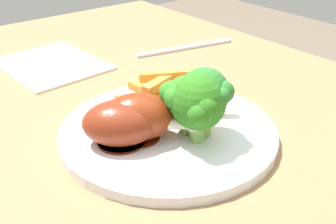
{
  "coord_description": "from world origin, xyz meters",
  "views": [
    {
      "loc": [
        0.26,
        -0.23,
        1.0
      ],
      "look_at": [
        -0.06,
        0.03,
        0.78
      ],
      "focal_mm": 44.6,
      "sensor_mm": 36.0,
      "label": 1
    }
  ],
  "objects_px": {
    "broccoli_floret_front": "(184,99)",
    "chicken_drumstick_extra": "(141,117)",
    "broccoli_floret_middle": "(206,94)",
    "broccoli_floret_back": "(199,101)",
    "fork": "(185,48)",
    "chicken_drumstick_near": "(124,122)",
    "dinner_plate": "(168,132)",
    "chicken_drumstick_far": "(124,123)",
    "carrot_fries_pile": "(172,95)"
  },
  "relations": [
    {
      "from": "broccoli_floret_middle",
      "to": "fork",
      "type": "xyz_separation_m",
      "value": [
        -0.25,
        0.19,
        -0.06
      ]
    },
    {
      "from": "carrot_fries_pile",
      "to": "fork",
      "type": "height_order",
      "value": "carrot_fries_pile"
    },
    {
      "from": "broccoli_floret_front",
      "to": "carrot_fries_pile",
      "type": "distance_m",
      "value": 0.07
    },
    {
      "from": "broccoli_floret_back",
      "to": "chicken_drumstick_near",
      "type": "bearing_deg",
      "value": -129.11
    },
    {
      "from": "chicken_drumstick_far",
      "to": "broccoli_floret_middle",
      "type": "bearing_deg",
      "value": 62.12
    },
    {
      "from": "carrot_fries_pile",
      "to": "chicken_drumstick_far",
      "type": "relative_size",
      "value": 1.08
    },
    {
      "from": "chicken_drumstick_near",
      "to": "carrot_fries_pile",
      "type": "bearing_deg",
      "value": 107.34
    },
    {
      "from": "broccoli_floret_middle",
      "to": "broccoli_floret_back",
      "type": "relative_size",
      "value": 1.02
    },
    {
      "from": "dinner_plate",
      "to": "chicken_drumstick_near",
      "type": "relative_size",
      "value": 1.85
    },
    {
      "from": "chicken_drumstick_near",
      "to": "fork",
      "type": "height_order",
      "value": "chicken_drumstick_near"
    },
    {
      "from": "carrot_fries_pile",
      "to": "chicken_drumstick_far",
      "type": "bearing_deg",
      "value": -71.43
    },
    {
      "from": "fork",
      "to": "chicken_drumstick_near",
      "type": "bearing_deg",
      "value": -130.07
    },
    {
      "from": "broccoli_floret_front",
      "to": "chicken_drumstick_extra",
      "type": "xyz_separation_m",
      "value": [
        -0.02,
        -0.04,
        -0.02
      ]
    },
    {
      "from": "broccoli_floret_front",
      "to": "chicken_drumstick_extra",
      "type": "bearing_deg",
      "value": -118.42
    },
    {
      "from": "dinner_plate",
      "to": "chicken_drumstick_extra",
      "type": "height_order",
      "value": "chicken_drumstick_extra"
    },
    {
      "from": "chicken_drumstick_far",
      "to": "fork",
      "type": "bearing_deg",
      "value": 127.9
    },
    {
      "from": "broccoli_floret_front",
      "to": "broccoli_floret_middle",
      "type": "xyz_separation_m",
      "value": [
        0.02,
        0.02,
        0.01
      ]
    },
    {
      "from": "chicken_drumstick_near",
      "to": "chicken_drumstick_extra",
      "type": "bearing_deg",
      "value": 68.26
    },
    {
      "from": "broccoli_floret_middle",
      "to": "broccoli_floret_back",
      "type": "xyz_separation_m",
      "value": [
        0.01,
        -0.01,
        -0.0
      ]
    },
    {
      "from": "broccoli_floret_front",
      "to": "broccoli_floret_middle",
      "type": "height_order",
      "value": "broccoli_floret_middle"
    },
    {
      "from": "dinner_plate",
      "to": "chicken_drumstick_far",
      "type": "distance_m",
      "value": 0.06
    },
    {
      "from": "fork",
      "to": "broccoli_floret_middle",
      "type": "bearing_deg",
      "value": -115.08
    },
    {
      "from": "chicken_drumstick_near",
      "to": "fork",
      "type": "distance_m",
      "value": 0.34
    },
    {
      "from": "dinner_plate",
      "to": "carrot_fries_pile",
      "type": "bearing_deg",
      "value": 135.76
    },
    {
      "from": "chicken_drumstick_near",
      "to": "fork",
      "type": "xyz_separation_m",
      "value": [
        -0.21,
        0.26,
        -0.03
      ]
    },
    {
      "from": "broccoli_floret_back",
      "to": "fork",
      "type": "height_order",
      "value": "broccoli_floret_back"
    },
    {
      "from": "chicken_drumstick_far",
      "to": "chicken_drumstick_extra",
      "type": "distance_m",
      "value": 0.02
    },
    {
      "from": "broccoli_floret_back",
      "to": "chicken_drumstick_near",
      "type": "distance_m",
      "value": 0.08
    },
    {
      "from": "broccoli_floret_middle",
      "to": "carrot_fries_pile",
      "type": "bearing_deg",
      "value": 170.11
    },
    {
      "from": "dinner_plate",
      "to": "broccoli_floret_middle",
      "type": "distance_m",
      "value": 0.07
    },
    {
      "from": "dinner_plate",
      "to": "broccoli_floret_middle",
      "type": "relative_size",
      "value": 3.2
    },
    {
      "from": "dinner_plate",
      "to": "broccoli_floret_back",
      "type": "bearing_deg",
      "value": 10.29
    },
    {
      "from": "fork",
      "to": "carrot_fries_pile",
      "type": "bearing_deg",
      "value": -122.73
    },
    {
      "from": "dinner_plate",
      "to": "chicken_drumstick_near",
      "type": "distance_m",
      "value": 0.06
    },
    {
      "from": "broccoli_floret_back",
      "to": "chicken_drumstick_far",
      "type": "xyz_separation_m",
      "value": [
        -0.05,
        -0.06,
        -0.02
      ]
    },
    {
      "from": "broccoli_floret_front",
      "to": "chicken_drumstick_near",
      "type": "xyz_separation_m",
      "value": [
        -0.03,
        -0.06,
        -0.02
      ]
    },
    {
      "from": "broccoli_floret_middle",
      "to": "chicken_drumstick_extra",
      "type": "xyz_separation_m",
      "value": [
        -0.04,
        -0.06,
        -0.02
      ]
    },
    {
      "from": "dinner_plate",
      "to": "broccoli_floret_back",
      "type": "xyz_separation_m",
      "value": [
        0.04,
        0.01,
        0.05
      ]
    },
    {
      "from": "chicken_drumstick_near",
      "to": "broccoli_floret_front",
      "type": "bearing_deg",
      "value": 63.49
    },
    {
      "from": "broccoli_floret_back",
      "to": "fork",
      "type": "bearing_deg",
      "value": 141.3
    },
    {
      "from": "broccoli_floret_front",
      "to": "broccoli_floret_middle",
      "type": "relative_size",
      "value": 0.87
    },
    {
      "from": "dinner_plate",
      "to": "fork",
      "type": "xyz_separation_m",
      "value": [
        -0.21,
        0.21,
        -0.0
      ]
    },
    {
      "from": "broccoli_floret_back",
      "to": "fork",
      "type": "distance_m",
      "value": 0.33
    },
    {
      "from": "chicken_drumstick_far",
      "to": "broccoli_floret_back",
      "type": "bearing_deg",
      "value": 53.99
    },
    {
      "from": "carrot_fries_pile",
      "to": "chicken_drumstick_far",
      "type": "xyz_separation_m",
      "value": [
        0.03,
        -0.09,
        0.01
      ]
    },
    {
      "from": "chicken_drumstick_extra",
      "to": "fork",
      "type": "relative_size",
      "value": 0.64
    },
    {
      "from": "dinner_plate",
      "to": "broccoli_floret_middle",
      "type": "height_order",
      "value": "broccoli_floret_middle"
    },
    {
      "from": "dinner_plate",
      "to": "chicken_drumstick_near",
      "type": "xyz_separation_m",
      "value": [
        -0.01,
        -0.05,
        0.03
      ]
    },
    {
      "from": "broccoli_floret_front",
      "to": "broccoli_floret_back",
      "type": "xyz_separation_m",
      "value": [
        0.02,
        0.0,
        0.0
      ]
    },
    {
      "from": "carrot_fries_pile",
      "to": "dinner_plate",
      "type": "bearing_deg",
      "value": -44.24
    }
  ]
}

